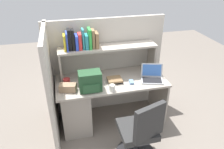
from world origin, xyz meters
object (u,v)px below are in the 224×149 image
(snack_canister, at_px, (67,82))
(paper_cup, at_px, (112,88))
(office_chair, at_px, (140,136))
(laptop, at_px, (152,77))
(computer_mouse, at_px, (131,82))
(backpack, at_px, (90,81))
(tissue_box, at_px, (68,88))

(snack_canister, bearing_deg, paper_cup, -25.02)
(snack_canister, height_order, office_chair, office_chair)
(laptop, bearing_deg, office_chair, -120.77)
(computer_mouse, bearing_deg, snack_canister, 179.03)
(snack_canister, bearing_deg, office_chair, -46.26)
(laptop, relative_size, office_chair, 0.40)
(computer_mouse, height_order, office_chair, office_chair)
(computer_mouse, xyz_separation_m, snack_canister, (-0.90, 0.14, 0.04))
(backpack, xyz_separation_m, snack_canister, (-0.30, 0.17, -0.07))
(office_chair, bearing_deg, laptop, -139.14)
(office_chair, bearing_deg, snack_canister, -64.62)
(tissue_box, distance_m, snack_canister, 0.14)
(computer_mouse, bearing_deg, backpack, -168.89)
(paper_cup, distance_m, snack_canister, 0.65)
(laptop, relative_size, paper_cup, 4.13)
(laptop, bearing_deg, paper_cup, -166.23)
(computer_mouse, height_order, tissue_box, tissue_box)
(laptop, distance_m, tissue_box, 1.21)
(laptop, distance_m, snack_canister, 1.22)
(backpack, bearing_deg, tissue_box, 172.91)
(paper_cup, distance_m, office_chair, 0.71)
(backpack, bearing_deg, paper_cup, -19.31)
(backpack, height_order, office_chair, backpack)
(laptop, xyz_separation_m, backpack, (-0.92, -0.06, 0.08))
(paper_cup, bearing_deg, computer_mouse, 22.54)
(snack_canister, bearing_deg, computer_mouse, -9.05)
(tissue_box, bearing_deg, office_chair, -26.66)
(computer_mouse, xyz_separation_m, paper_cup, (-0.31, -0.13, 0.03))
(computer_mouse, bearing_deg, paper_cup, -149.38)
(office_chair, bearing_deg, backpack, -71.55)
(tissue_box, height_order, snack_canister, snack_canister)
(backpack, distance_m, office_chair, 0.94)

